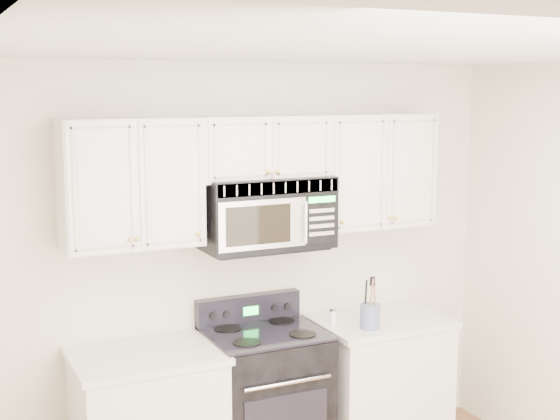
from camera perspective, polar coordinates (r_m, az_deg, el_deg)
room at (r=3.61m, az=8.98°, el=-9.57°), size 3.51×3.51×2.61m
base_cabinet_right at (r=5.45m, az=7.17°, el=-12.82°), size 0.86×0.65×0.92m
range at (r=5.07m, az=-1.12°, el=-13.76°), size 0.71×0.65×1.11m
upper_cabinets at (r=4.84m, az=-1.44°, el=2.93°), size 2.44×0.37×0.75m
microwave at (r=4.85m, az=-1.03°, el=-0.17°), size 0.81×0.45×0.45m
utensil_crock at (r=5.04m, az=6.60°, el=-7.68°), size 0.13×0.13×0.34m
shaker_salt at (r=5.11m, az=3.90°, el=-7.76°), size 0.05×0.05×0.11m
shaker_pepper at (r=5.11m, az=6.15°, el=-7.81°), size 0.04×0.04×0.10m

